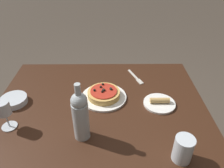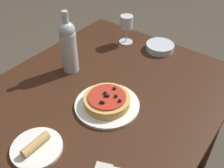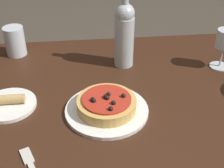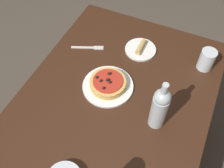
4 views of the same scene
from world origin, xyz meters
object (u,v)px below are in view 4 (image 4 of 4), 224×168
Objects in this scene: pizza at (108,83)px; side_plate at (140,49)px; water_cup at (207,60)px; wine_bottle at (160,107)px; dining_table at (117,104)px; fork at (90,48)px; dinner_plate at (108,86)px.

pizza is 0.31m from side_plate.
wine_bottle is at bearing 163.16° from water_cup.
dining_table is at bearing -106.43° from pizza.
water_cup is 0.36m from side_plate.
pizza is 0.29m from fork.
wine_bottle reaches higher than dining_table.
fork is (0.22, 0.27, 0.10)m from dining_table.
dinner_plate is 0.31m from side_plate.
wine_bottle is 2.48× the size of water_cup.
wine_bottle reaches higher than side_plate.
dining_table is at bearing -179.80° from side_plate.
side_plate is (0.40, 0.22, -0.12)m from wine_bottle.
dining_table is at bearing 134.62° from water_cup.
water_cup is at bearing -51.33° from pizza.
fork is at bearing 59.04° from wine_bottle.
fork is at bearing 101.40° from water_cup.
dinner_plate is at bearing -93.64° from pizza.
water_cup is at bearing -16.84° from wine_bottle.
pizza is 0.53m from water_cup.
water_cup reaches higher than dinner_plate.
side_plate is (0.10, -0.27, 0.01)m from fork.
dining_table is 6.52× the size of fork.
wine_bottle is at bearing -150.45° from side_plate.
water_cup is 0.67× the size of side_plate.
side_plate reaches higher than dining_table.
water_cup is 0.66× the size of fork.
water_cup is at bearing -11.35° from fork.
water_cup reaches higher than dining_table.
wine_bottle is at bearing -53.71° from fork.
side_plate is at bearing 0.20° from dining_table.
fork is (0.20, 0.21, -0.00)m from dinner_plate.
pizza reaches higher than dinner_plate.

